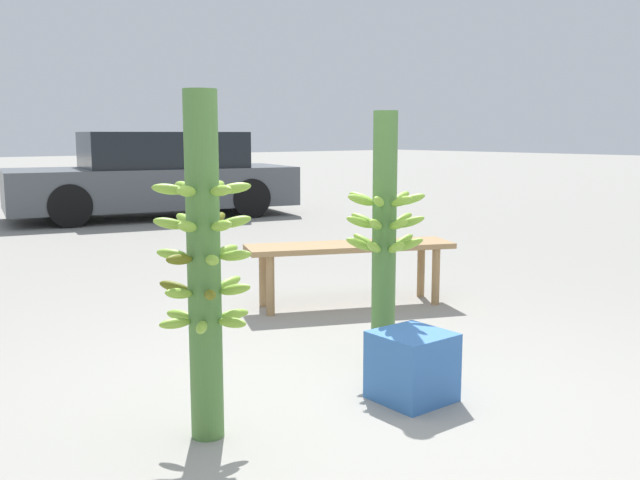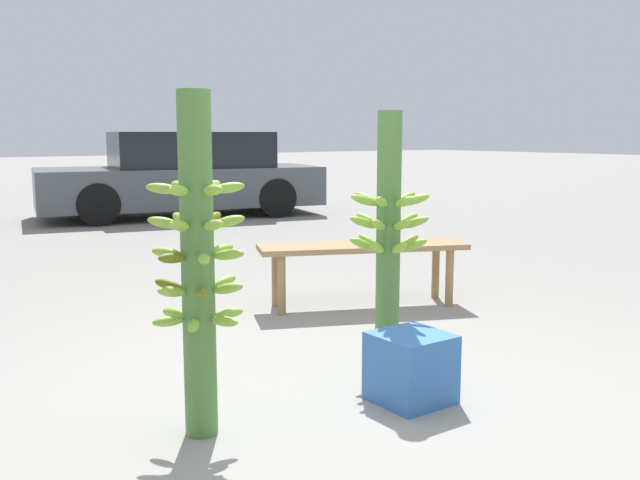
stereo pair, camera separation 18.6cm
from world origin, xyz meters
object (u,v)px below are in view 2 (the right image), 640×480
at_px(banana_stalk_center, 388,236).
at_px(market_bench, 363,253).
at_px(produce_crate, 411,368).
at_px(parked_car, 183,176).
at_px(banana_stalk_left, 198,264).

xyz_separation_m(banana_stalk_center, market_bench, (0.75, 1.15, -0.32)).
bearing_deg(produce_crate, banana_stalk_center, 60.97).
bearing_deg(parked_car, market_bench, 179.43).
relative_size(banana_stalk_left, produce_crate, 4.35).
relative_size(banana_stalk_center, parked_car, 0.31).
distance_m(banana_stalk_left, market_bench, 2.48).
relative_size(banana_stalk_center, produce_crate, 4.19).
xyz_separation_m(banana_stalk_left, produce_crate, (0.99, -0.25, -0.58)).
xyz_separation_m(banana_stalk_center, produce_crate, (-0.28, -0.50, -0.56)).
height_order(market_bench, parked_car, parked_car).
bearing_deg(banana_stalk_left, parked_car, 65.78).
bearing_deg(parked_car, banana_stalk_center, 175.95).
distance_m(banana_stalk_left, banana_stalk_center, 1.29).
bearing_deg(banana_stalk_center, market_bench, 56.94).
xyz_separation_m(banana_stalk_left, parked_car, (3.47, 7.71, -0.11)).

